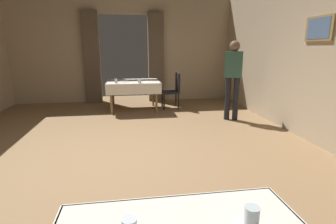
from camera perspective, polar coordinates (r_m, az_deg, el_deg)
name	(u,v)px	position (r m, az deg, el deg)	size (l,w,h in m)	color
ground	(125,155)	(4.03, -9.39, -9.23)	(10.08, 10.08, 0.00)	olive
wall_right	(330,52)	(4.84, 31.94, 11.03)	(0.16, 8.40, 3.00)	tan
wall_back	(124,50)	(7.89, -9.61, 13.32)	(6.40, 0.27, 3.00)	tan
dining_table_mid	(133,85)	(6.71, -7.62, 6.00)	(1.32, 1.07, 0.75)	olive
chair_mid_right	(173,89)	(6.89, 1.16, 5.10)	(0.44, 0.44, 0.93)	black
glass_near_b	(252,217)	(1.36, 17.88, -21.16)	(0.07, 0.07, 0.11)	silver
plate_mid_a	(124,81)	(6.62, -9.58, 6.65)	(0.24, 0.24, 0.01)	white
plate_mid_b	(147,80)	(6.86, -4.66, 7.04)	(0.24, 0.24, 0.01)	white
glass_mid_c	(140,81)	(6.32, -6.27, 6.78)	(0.08, 0.08, 0.09)	silver
glass_mid_d	(116,81)	(6.40, -11.38, 6.73)	(0.07, 0.07, 0.10)	silver
person_waiter_by_doorway	(233,74)	(5.84, 14.11, 8.11)	(0.42, 0.36, 1.72)	black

